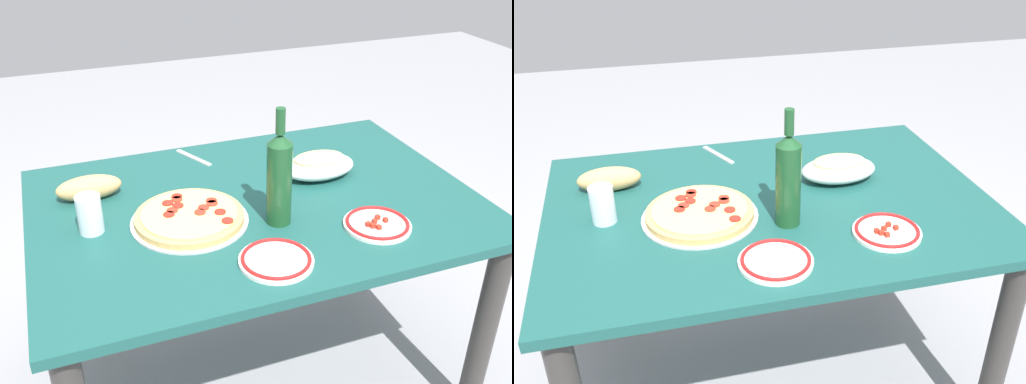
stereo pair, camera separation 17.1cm
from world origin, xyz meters
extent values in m
plane|color=gray|center=(0.00, 0.00, 0.00)|extent=(8.00, 8.00, 0.00)
cube|color=#194C47|center=(0.00, 0.00, 0.69)|extent=(1.31, 0.91, 0.03)
cylinder|color=#33302D|center=(0.59, -0.40, 0.34)|extent=(0.07, 0.07, 0.67)
cylinder|color=#33302D|center=(-0.59, 0.40, 0.34)|extent=(0.07, 0.07, 0.67)
cylinder|color=#33302D|center=(0.59, 0.40, 0.34)|extent=(0.07, 0.07, 0.67)
cylinder|color=#B7B7BC|center=(-0.22, -0.05, 0.71)|extent=(0.33, 0.33, 0.01)
cylinder|color=tan|center=(-0.22, -0.05, 0.72)|extent=(0.31, 0.31, 0.02)
cylinder|color=#EACC75|center=(-0.22, -0.05, 0.73)|extent=(0.27, 0.27, 0.01)
cylinder|color=#B22D1E|center=(-0.23, 0.04, 0.74)|extent=(0.03, 0.03, 0.00)
cylinder|color=maroon|center=(-0.27, -0.04, 0.74)|extent=(0.03, 0.03, 0.00)
cylinder|color=#B22D1E|center=(-0.19, -0.06, 0.74)|extent=(0.03, 0.03, 0.00)
cylinder|color=#B22D1E|center=(-0.26, -0.02, 0.74)|extent=(0.03, 0.03, 0.00)
cylinder|color=#B22D1E|center=(-0.14, -0.02, 0.74)|extent=(0.03, 0.03, 0.00)
cylinder|color=maroon|center=(-0.14, -0.08, 0.74)|extent=(0.03, 0.03, 0.00)
cylinder|color=maroon|center=(-0.26, 0.02, 0.74)|extent=(0.03, 0.03, 0.00)
cylinder|color=maroon|center=(-0.13, -0.13, 0.74)|extent=(0.03, 0.03, 0.00)
cylinder|color=maroon|center=(-0.24, 0.00, 0.74)|extent=(0.03, 0.03, 0.00)
cylinder|color=#B22D1E|center=(-0.14, -0.01, 0.74)|extent=(0.03, 0.03, 0.00)
cylinder|color=maroon|center=(-0.23, 0.05, 0.74)|extent=(0.03, 0.03, 0.00)
cylinder|color=#B22D1E|center=(-0.17, -0.04, 0.74)|extent=(0.03, 0.03, 0.00)
ellipsoid|color=white|center=(0.24, 0.08, 0.74)|extent=(0.24, 0.15, 0.07)
ellipsoid|color=#AD2819|center=(0.24, 0.08, 0.75)|extent=(0.20, 0.12, 0.03)
ellipsoid|color=#EFD684|center=(0.24, 0.08, 0.77)|extent=(0.17, 0.10, 0.02)
cylinder|color=#194723|center=(0.02, -0.13, 0.82)|extent=(0.07, 0.07, 0.24)
cone|color=#194723|center=(0.02, -0.13, 0.96)|extent=(0.07, 0.07, 0.03)
cylinder|color=#194723|center=(0.02, -0.13, 1.01)|extent=(0.03, 0.03, 0.07)
cylinder|color=silver|center=(-0.48, 0.00, 0.76)|extent=(0.07, 0.07, 0.11)
cylinder|color=white|center=(0.26, -0.25, 0.71)|extent=(0.19, 0.19, 0.01)
torus|color=red|center=(0.26, -0.25, 0.72)|extent=(0.18, 0.18, 0.01)
cube|color=#AD2819|center=(0.23, -0.26, 0.72)|extent=(0.01, 0.01, 0.01)
cube|color=#AD2819|center=(0.25, -0.28, 0.72)|extent=(0.01, 0.01, 0.01)
cube|color=#AD2819|center=(0.26, -0.25, 0.72)|extent=(0.01, 0.01, 0.01)
cube|color=#AD2819|center=(0.28, -0.23, 0.72)|extent=(0.01, 0.01, 0.01)
cube|color=#AD2819|center=(0.24, -0.27, 0.72)|extent=(0.01, 0.01, 0.01)
cube|color=#AD2819|center=(0.29, -0.25, 0.72)|extent=(0.01, 0.01, 0.01)
cylinder|color=white|center=(-0.06, -0.31, 0.71)|extent=(0.19, 0.19, 0.01)
torus|color=red|center=(-0.06, -0.31, 0.72)|extent=(0.18, 0.18, 0.01)
ellipsoid|color=tan|center=(-0.46, 0.19, 0.74)|extent=(0.19, 0.08, 0.07)
cube|color=#B7B7BC|center=(-0.10, 0.35, 0.71)|extent=(0.09, 0.16, 0.00)
camera|label=1|loc=(-0.53, -1.41, 1.56)|focal=40.62mm
camera|label=2|loc=(-0.37, -1.46, 1.56)|focal=40.62mm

